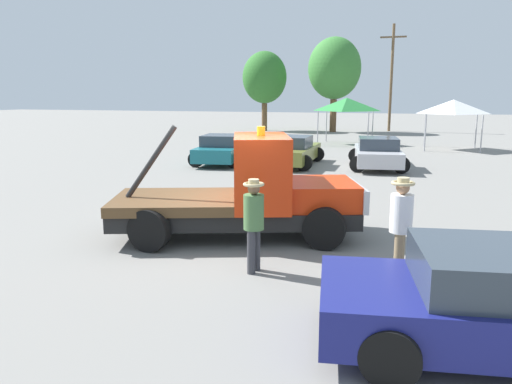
# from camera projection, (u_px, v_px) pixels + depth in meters

# --- Properties ---
(ground_plane) EXTENTS (160.00, 160.00, 0.00)m
(ground_plane) POSITION_uv_depth(u_px,v_px,m) (235.00, 236.00, 11.28)
(ground_plane) COLOR gray
(tow_truck) EXTENTS (5.83, 3.81, 2.51)m
(tow_truck) POSITION_uv_depth(u_px,v_px,m) (250.00, 195.00, 11.11)
(tow_truck) COLOR black
(tow_truck) RESTS_ON ground
(person_near_truck) EXTENTS (0.40, 0.40, 1.78)m
(person_near_truck) POSITION_uv_depth(u_px,v_px,m) (401.00, 220.00, 8.49)
(person_near_truck) COLOR #847051
(person_near_truck) RESTS_ON ground
(person_at_hood) EXTENTS (0.38, 0.38, 1.70)m
(person_at_hood) POSITION_uv_depth(u_px,v_px,m) (254.00, 218.00, 8.83)
(person_at_hood) COLOR #38383D
(person_at_hood) RESTS_ON ground
(parked_car_teal) EXTENTS (2.84, 4.78, 1.34)m
(parked_car_teal) POSITION_uv_depth(u_px,v_px,m) (222.00, 149.00, 23.25)
(parked_car_teal) COLOR #196670
(parked_car_teal) RESTS_ON ground
(parked_car_olive) EXTENTS (2.43, 4.80, 1.34)m
(parked_car_olive) POSITION_uv_depth(u_px,v_px,m) (293.00, 151.00, 22.53)
(parked_car_olive) COLOR olive
(parked_car_olive) RESTS_ON ground
(parked_car_silver) EXTENTS (2.86, 4.84, 1.34)m
(parked_car_silver) POSITION_uv_depth(u_px,v_px,m) (377.00, 153.00, 21.79)
(parked_car_silver) COLOR #B7B7BC
(parked_car_silver) RESTS_ON ground
(canopy_tent_green) EXTENTS (3.16, 3.16, 2.97)m
(canopy_tent_green) POSITION_uv_depth(u_px,v_px,m) (347.00, 104.00, 31.89)
(canopy_tent_green) COLOR #9E9EA3
(canopy_tent_green) RESTS_ON ground
(canopy_tent_white) EXTENTS (2.99, 2.99, 2.88)m
(canopy_tent_white) POSITION_uv_depth(u_px,v_px,m) (453.00, 107.00, 28.75)
(canopy_tent_white) COLOR #9E9EA3
(canopy_tent_white) RESTS_ON ground
(tree_left) EXTENTS (3.87, 3.87, 6.91)m
(tree_left) POSITION_uv_depth(u_px,v_px,m) (265.00, 78.00, 43.68)
(tree_left) COLOR brown
(tree_left) RESTS_ON ground
(tree_center) EXTENTS (4.45, 4.45, 7.95)m
(tree_center) POSITION_uv_depth(u_px,v_px,m) (335.00, 69.00, 42.16)
(tree_center) COLOR brown
(tree_center) RESTS_ON ground
(traffic_cone) EXTENTS (0.40, 0.40, 0.55)m
(traffic_cone) POSITION_uv_depth(u_px,v_px,m) (280.00, 187.00, 15.90)
(traffic_cone) COLOR black
(traffic_cone) RESTS_ON ground
(utility_pole) EXTENTS (2.20, 0.24, 9.10)m
(utility_pole) POSITION_uv_depth(u_px,v_px,m) (391.00, 75.00, 43.12)
(utility_pole) COLOR brown
(utility_pole) RESTS_ON ground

